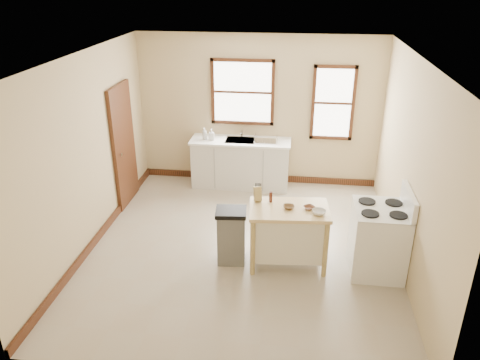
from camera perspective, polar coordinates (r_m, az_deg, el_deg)
name	(u,v)px	position (r m, az deg, el deg)	size (l,w,h in m)	color
floor	(242,247)	(7.09, 0.25, -8.20)	(5.00, 5.00, 0.00)	tan
ceiling	(242,57)	(6.06, 0.30, 14.72)	(5.00, 5.00, 0.00)	white
wall_back	(259,111)	(8.80, 2.29, 8.40)	(4.50, 0.04, 2.80)	tan
wall_left	(87,153)	(7.06, -18.19, 3.10)	(0.04, 5.00, 2.80)	tan
wall_right	(411,169)	(6.58, 20.11, 1.28)	(0.04, 5.00, 2.80)	tan
window_main	(243,92)	(8.72, 0.31, 10.65)	(1.17, 0.06, 1.22)	black
window_side	(333,103)	(8.72, 11.28, 9.17)	(0.77, 0.06, 1.37)	black
door_left	(124,146)	(8.28, -13.99, 4.10)	(0.06, 0.90, 2.10)	black
baseboard_back	(257,177)	(9.23, 2.13, 0.33)	(4.50, 0.04, 0.12)	black
baseboard_left	(100,234)	(7.61, -16.68, -6.34)	(0.04, 5.00, 0.12)	black
sink_counter	(241,163)	(8.86, 0.07, 2.09)	(1.86, 0.62, 0.92)	silver
faucet	(242,131)	(8.83, 0.22, 5.95)	(0.03, 0.03, 0.22)	silver
soap_bottle_a	(205,134)	(8.72, -4.34, 5.67)	(0.09, 0.09, 0.22)	#B2B2B2
soap_bottle_b	(212,134)	(8.69, -3.49, 5.56)	(0.09, 0.10, 0.21)	#B2B2B2
dish_rack	(266,139)	(8.61, 3.18, 5.03)	(0.42, 0.31, 0.10)	silver
kitchen_island	(288,236)	(6.55, 5.88, -6.82)	(1.07, 0.68, 0.88)	#E3D085
knife_block	(258,194)	(6.46, 2.16, -1.74)	(0.10, 0.10, 0.20)	#DEB675
pepper_grinder	(271,197)	(6.45, 3.76, -2.08)	(0.04, 0.04, 0.15)	#471D13
bowl_a	(289,207)	(6.32, 5.96, -3.30)	(0.15, 0.15, 0.04)	brown
bowl_b	(309,208)	(6.34, 8.44, -3.35)	(0.15, 0.15, 0.04)	brown
bowl_c	(319,212)	(6.23, 9.60, -3.90)	(0.18, 0.18, 0.06)	silver
trash_bin	(231,236)	(6.58, -1.08, -6.83)	(0.42, 0.35, 0.82)	#60615E
gas_stove	(379,231)	(6.57, 16.59, -6.00)	(0.76, 0.77, 1.22)	white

